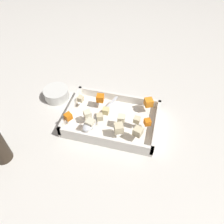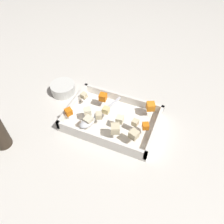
# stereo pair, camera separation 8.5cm
# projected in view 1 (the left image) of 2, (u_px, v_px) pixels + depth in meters

# --- Properties ---
(ground_plane) EXTENTS (4.00, 4.00, 0.00)m
(ground_plane) POSITION_uv_depth(u_px,v_px,m) (113.00, 124.00, 0.89)
(ground_plane) COLOR beige
(baking_dish) EXTENTS (0.36, 0.25, 0.05)m
(baking_dish) POSITION_uv_depth(u_px,v_px,m) (112.00, 120.00, 0.88)
(baking_dish) COLOR white
(baking_dish) RESTS_ON ground_plane
(carrot_chunk_under_handle) EXTENTS (0.03, 0.03, 0.03)m
(carrot_chunk_under_handle) POSITION_uv_depth(u_px,v_px,m) (100.00, 98.00, 0.90)
(carrot_chunk_under_handle) COLOR orange
(carrot_chunk_under_handle) RESTS_ON baking_dish
(carrot_chunk_heap_top) EXTENTS (0.03, 0.03, 0.02)m
(carrot_chunk_heap_top) POSITION_uv_depth(u_px,v_px,m) (68.00, 117.00, 0.83)
(carrot_chunk_heap_top) COLOR orange
(carrot_chunk_heap_top) RESTS_ON baking_dish
(carrot_chunk_mid_right) EXTENTS (0.04, 0.04, 0.03)m
(carrot_chunk_mid_right) POSITION_uv_depth(u_px,v_px,m) (149.00, 102.00, 0.88)
(carrot_chunk_mid_right) COLOR orange
(carrot_chunk_mid_right) RESTS_ON baking_dish
(carrot_chunk_front_center) EXTENTS (0.03, 0.03, 0.02)m
(carrot_chunk_front_center) POSITION_uv_depth(u_px,v_px,m) (147.00, 122.00, 0.81)
(carrot_chunk_front_center) COLOR orange
(carrot_chunk_front_center) RESTS_ON baking_dish
(potato_chunk_near_left) EXTENTS (0.03, 0.03, 0.02)m
(potato_chunk_near_left) POSITION_uv_depth(u_px,v_px,m) (137.00, 120.00, 0.82)
(potato_chunk_near_left) COLOR beige
(potato_chunk_near_left) RESTS_ON baking_dish
(potato_chunk_corner_se) EXTENTS (0.04, 0.04, 0.03)m
(potato_chunk_corner_se) POSITION_uv_depth(u_px,v_px,m) (119.00, 128.00, 0.79)
(potato_chunk_corner_se) COLOR beige
(potato_chunk_corner_se) RESTS_ON baking_dish
(potato_chunk_center) EXTENTS (0.03, 0.03, 0.02)m
(potato_chunk_center) POSITION_uv_depth(u_px,v_px,m) (81.00, 99.00, 0.90)
(potato_chunk_center) COLOR beige
(potato_chunk_center) RESTS_ON baking_dish
(potato_chunk_near_spoon) EXTENTS (0.04, 0.04, 0.03)m
(potato_chunk_near_spoon) POSITION_uv_depth(u_px,v_px,m) (138.00, 131.00, 0.78)
(potato_chunk_near_spoon) COLOR beige
(potato_chunk_near_spoon) RESTS_ON baking_dish
(potato_chunk_rim_edge) EXTENTS (0.04, 0.04, 0.03)m
(potato_chunk_rim_edge) POSITION_uv_depth(u_px,v_px,m) (87.00, 114.00, 0.84)
(potato_chunk_rim_edge) COLOR beige
(potato_chunk_rim_edge) RESTS_ON baking_dish
(potato_chunk_mid_left) EXTENTS (0.02, 0.02, 0.02)m
(potato_chunk_mid_left) POSITION_uv_depth(u_px,v_px,m) (106.00, 111.00, 0.85)
(potato_chunk_mid_left) COLOR #E0CC89
(potato_chunk_mid_left) RESTS_ON baking_dish
(potato_chunk_back_center) EXTENTS (0.03, 0.03, 0.02)m
(potato_chunk_back_center) POSITION_uv_depth(u_px,v_px,m) (100.00, 117.00, 0.83)
(potato_chunk_back_center) COLOR beige
(potato_chunk_back_center) RESTS_ON baking_dish
(potato_chunk_heap_side) EXTENTS (0.03, 0.03, 0.03)m
(potato_chunk_heap_side) POSITION_uv_depth(u_px,v_px,m) (121.00, 119.00, 0.82)
(potato_chunk_heap_side) COLOR beige
(potato_chunk_heap_side) RESTS_ON baking_dish
(parsnip_chunk_near_right) EXTENTS (0.04, 0.04, 0.03)m
(parsnip_chunk_near_right) POSITION_uv_depth(u_px,v_px,m) (90.00, 123.00, 0.80)
(parsnip_chunk_near_right) COLOR beige
(parsnip_chunk_near_right) RESTS_ON baking_dish
(serving_spoon) EXTENTS (0.10, 0.22, 0.02)m
(serving_spoon) POSITION_uv_depth(u_px,v_px,m) (92.00, 123.00, 0.81)
(serving_spoon) COLOR silver
(serving_spoon) RESTS_ON baking_dish
(small_prep_bowl) EXTENTS (0.11, 0.11, 0.05)m
(small_prep_bowl) POSITION_uv_depth(u_px,v_px,m) (57.00, 94.00, 0.98)
(small_prep_bowl) COLOR silver
(small_prep_bowl) RESTS_ON ground_plane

